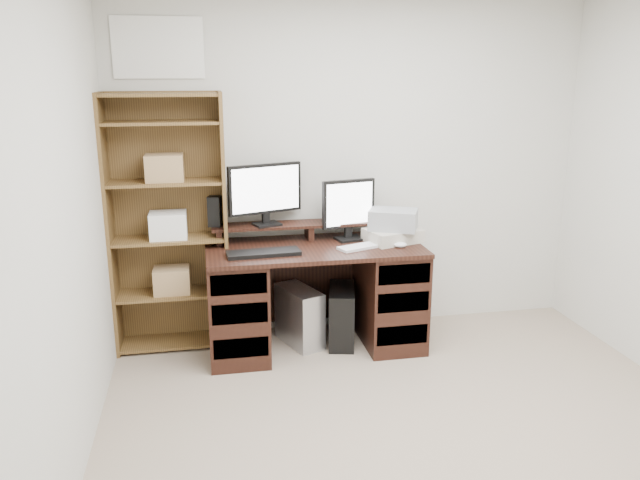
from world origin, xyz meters
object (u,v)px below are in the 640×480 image
object	(u,v)px
tower_silver	(299,316)
bookshelf	(168,222)
printer	(393,235)
tower_black	(342,316)
desk	(314,295)
monitor_wide	(265,191)
monitor_small	(349,207)

from	to	relation	value
tower_silver	bookshelf	bearing A→B (deg)	148.70
printer	tower_black	size ratio (longest dim) A/B	0.82
desk	monitor_wide	bearing A→B (deg)	148.09
monitor_small	printer	xyz separation A→B (m)	(0.30, -0.12, -0.19)
monitor_wide	tower_black	xyz separation A→B (m)	(0.52, -0.18, -0.90)
monitor_small	tower_silver	xyz separation A→B (m)	(-0.37, -0.07, -0.78)
tower_silver	monitor_wide	bearing A→B (deg)	125.47
desk	printer	size ratio (longest dim) A/B	4.09
desk	tower_black	xyz separation A→B (m)	(0.20, 0.01, -0.18)
tower_black	bookshelf	world-z (taller)	bookshelf
monitor_wide	printer	world-z (taller)	monitor_wide
tower_black	bookshelf	xyz separation A→B (m)	(-1.20, 0.20, 0.71)
printer	tower_silver	bearing A→B (deg)	158.74
bookshelf	desk	bearing A→B (deg)	-12.11
tower_silver	tower_black	bearing A→B (deg)	-29.65
printer	bookshelf	world-z (taller)	bookshelf
desk	monitor_small	distance (m)	0.67
desk	monitor_wide	xyz separation A→B (m)	(-0.32, 0.20, 0.72)
printer	tower_black	distance (m)	0.69
printer	tower_silver	size ratio (longest dim) A/B	0.87
monitor_wide	printer	distance (m)	0.96
desk	printer	distance (m)	0.70
desk	bookshelf	distance (m)	1.14
printer	desk	bearing A→B (deg)	163.70
monitor_small	bookshelf	bearing A→B (deg)	163.87
printer	monitor_wide	bearing A→B (deg)	150.78
tower_silver	tower_black	xyz separation A→B (m)	(0.30, -0.04, -0.00)
monitor_wide	bookshelf	xyz separation A→B (m)	(-0.68, 0.02, -0.20)
monitor_small	tower_silver	world-z (taller)	monitor_small
monitor_wide	tower_silver	xyz separation A→B (m)	(0.21, -0.14, -0.90)
monitor_wide	bookshelf	world-z (taller)	bookshelf
tower_black	bookshelf	distance (m)	1.40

